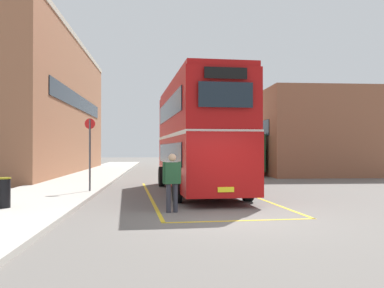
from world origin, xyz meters
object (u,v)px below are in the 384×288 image
Objects in this scene: single_deck_bus at (229,152)px; pedestrian_boarding at (172,178)px; litter_bin at (3,193)px; double_decker_bus at (198,135)px; bus_stop_sign at (90,148)px.

single_deck_bus is 5.47× the size of pedestrian_boarding.
pedestrian_boarding reaches higher than litter_bin.
litter_bin is at bearing 175.61° from pedestrian_boarding.
litter_bin is (-5.03, 0.39, -0.43)m from pedestrian_boarding.
litter_bin is (-6.32, -5.22, -1.92)m from double_decker_bus.
pedestrian_boarding is 1.95× the size of litter_bin.
pedestrian_boarding is at bearing -58.36° from bus_stop_sign.
double_decker_bus reaches higher than bus_stop_sign.
litter_bin is at bearing -117.32° from single_deck_bus.
double_decker_bus is 4.61m from bus_stop_sign.
pedestrian_boarding is 6.31m from bus_stop_sign.
double_decker_bus is 11.70× the size of litter_bin.
double_decker_bus is at bearing 3.61° from bus_stop_sign.
double_decker_bus reaches higher than single_deck_bus.
litter_bin is at bearing -109.61° from bus_stop_sign.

